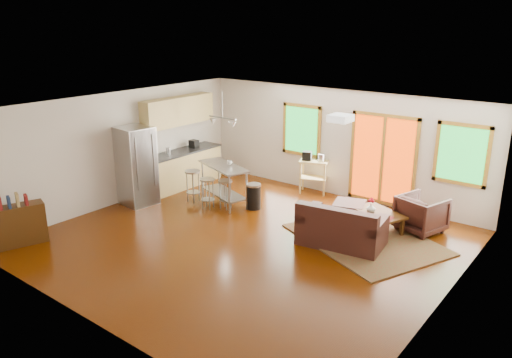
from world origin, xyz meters
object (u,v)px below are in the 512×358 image
Objects in this scene: coffee_table at (379,214)px; kitchen_cart at (313,165)px; rug at (365,239)px; armchair at (422,212)px; island at (224,177)px; ottoman at (349,212)px; loveseat at (341,229)px; refrigerator at (137,166)px.

kitchen_cart reaches higher than coffee_table.
coffee_table is 1.15× the size of kitchen_cart.
armchair reaches higher than rug.
island is at bearing -123.65° from kitchen_cart.
kitchen_cart reaches higher than island.
rug is 1.00m from ottoman.
armchair is at bearing 15.73° from ottoman.
kitchen_cart reaches higher than loveseat.
rug is 3.64m from island.
loveseat is at bearing 16.28° from refrigerator.
coffee_table is at bearing 10.77° from island.
loveseat is 1.86m from armchair.
kitchen_cart reaches higher than ottoman.
ottoman is (-1.41, -0.40, -0.21)m from armchair.
refrigerator is 1.73× the size of kitchen_cart.
rug is at bearing -89.85° from coffee_table.
ottoman is 0.35× the size of refrigerator.
ottoman is at bearing 15.45° from island.
rug is 5.41m from refrigerator.
refrigerator reaches higher than loveseat.
refrigerator is at bearing -141.77° from island.
refrigerator reaches higher than kitchen_cart.
coffee_table is 1.90× the size of ottoman.
refrigerator is 4.24m from kitchen_cart.
refrigerator is at bearing -155.40° from ottoman.
rug is 2.29× the size of coffee_table.
coffee_table is (-0.00, 0.56, 0.35)m from rug.
armchair is 0.80× the size of kitchen_cart.
loveseat is 1.08× the size of island.
ottoman is 4.93m from refrigerator.
island reaches higher than rug.
rug is at bearing 53.23° from loveseat.
ottoman reaches higher than coffee_table.
rug is 3.00m from kitchen_cart.
loveseat is 3.09m from kitchen_cart.
coffee_table is 0.77× the size of island.
coffee_table is (0.28, 1.07, 0.03)m from loveseat.
coffee_table is at bearing 26.87° from refrigerator.
island reaches higher than armchair.
armchair is 4.44m from island.
kitchen_cart is at bearing 123.28° from loveseat.
loveseat is at bearing -48.34° from kitchen_cart.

